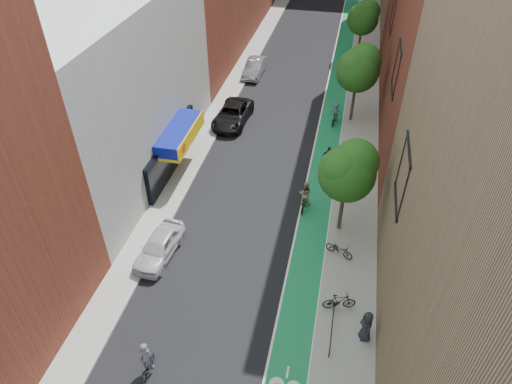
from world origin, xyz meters
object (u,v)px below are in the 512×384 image
Objects in this scene: parked_car_black at (233,114)px; pedestrian at (366,326)px; parked_car_white at (159,246)px; cyclist_lane_near at (305,198)px; cyclist_lead at (147,363)px; cyclist_lane_far at (335,115)px; cyclist_lane_mid at (328,162)px; parked_car_silver at (255,68)px.

parked_car_black is 2.98× the size of pedestrian.
parked_car_white is 2.01× the size of cyclist_lane_near.
cyclist_lead is 25.79m from cyclist_lane_far.
pedestrian is (3.12, -20.99, 0.25)m from cyclist_lane_far.
cyclist_lane_mid reaches higher than parked_car_white.
pedestrian is at bearing 109.52° from cyclist_lane_far.
parked_car_silver is 17.56m from cyclist_lane_mid.
cyclist_lane_far is at bearing 169.45° from pedestrian.
parked_car_white is at bearing 44.80° from cyclist_lane_near.
cyclist_lane_far reaches higher than parked_car_white.
cyclist_lane_mid is (8.60, -5.33, -0.05)m from parked_car_black.
cyclist_lane_near is (5.53, 13.22, 0.14)m from cyclist_lead.
parked_car_silver is 2.22× the size of cyclist_lane_near.
parked_car_silver reaches higher than parked_car_black.
parked_car_black is 8.75m from cyclist_lane_far.
cyclist_lane_far reaches higher than parked_car_silver.
cyclist_lead is at bearing -87.01° from pedestrian.
cyclist_lane_near reaches higher than parked_car_silver.
cyclist_lead is (1.98, -23.24, 0.00)m from parked_car_black.
cyclist_lane_mid is (8.90, 10.72, -0.02)m from parked_car_white.
cyclist_lane_mid is 14.32m from pedestrian.
parked_car_black is 23.32m from cyclist_lead.
cyclist_lane_near is at bearing 42.97° from parked_car_white.
cyclist_lead reaches higher than cyclist_lane_mid.
pedestrian reaches higher than parked_car_black.
cyclist_lead reaches higher than cyclist_lane_far.
parked_car_black is at bearing 22.20° from cyclist_lane_far.
cyclist_lane_mid is at bearing -116.04° from cyclist_lead.
cyclist_lane_far is at bearing -82.54° from cyclist_lane_mid.
parked_car_silver is 12.01m from cyclist_lane_far.
parked_car_black is (0.30, 16.05, 0.03)m from parked_car_white.
cyclist_lead is at bearing 77.06° from cyclist_lane_mid.
cyclist_lane_far is (-0.01, 7.02, 0.11)m from cyclist_lane_mid.
cyclist_lane_far is at bearing -88.23° from cyclist_lane_near.
cyclist_lane_near reaches higher than cyclist_lane_mid.
parked_car_silver is (-0.22, 9.86, 0.01)m from parked_car_black.
cyclist_lead is at bearing -82.50° from parked_car_black.
cyclist_lane_far is (8.89, 17.74, 0.09)m from parked_car_white.
parked_car_white is 2.32× the size of pedestrian.
parked_car_white is at bearing -88.53° from parked_car_silver.
cyclist_lane_far is (8.59, 1.69, 0.06)m from parked_car_black.
pedestrian is at bearing -9.91° from parked_car_white.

